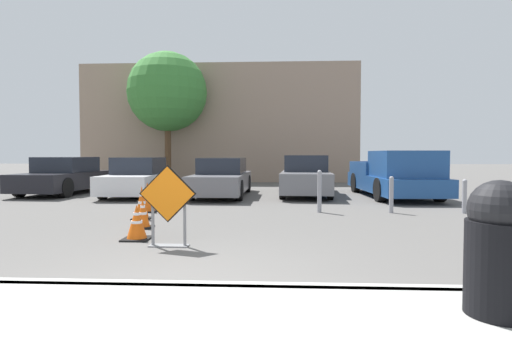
{
  "coord_description": "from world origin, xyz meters",
  "views": [
    {
      "loc": [
        1.07,
        -4.09,
        1.5
      ],
      "look_at": [
        0.47,
        8.02,
        1.0
      ],
      "focal_mm": 28.0,
      "sensor_mm": 36.0,
      "label": 1
    }
  ],
  "objects_px": {
    "road_closed_sign": "(168,202)",
    "parked_car_third": "(222,178)",
    "bollard_third": "(464,195)",
    "traffic_cone_second": "(143,214)",
    "traffic_cone_third": "(142,203)",
    "parked_car_fourth": "(306,176)",
    "trash_bin": "(499,247)",
    "pickup_truck": "(396,177)",
    "traffic_cone_nearest": "(137,223)",
    "parked_car_second": "(139,178)",
    "bollard_second": "(391,193)",
    "parked_car_nearest": "(65,177)",
    "traffic_cone_fourth": "(147,197)",
    "bollard_nearest": "(319,190)"
  },
  "relations": [
    {
      "from": "road_closed_sign",
      "to": "traffic_cone_fourth",
      "type": "xyz_separation_m",
      "value": [
        -1.61,
        3.88,
        -0.35
      ]
    },
    {
      "from": "road_closed_sign",
      "to": "traffic_cone_nearest",
      "type": "xyz_separation_m",
      "value": [
        -0.7,
        0.53,
        -0.43
      ]
    },
    {
      "from": "traffic_cone_second",
      "to": "traffic_cone_third",
      "type": "distance_m",
      "value": 1.17
    },
    {
      "from": "traffic_cone_third",
      "to": "bollard_second",
      "type": "xyz_separation_m",
      "value": [
        6.04,
        1.27,
        0.12
      ]
    },
    {
      "from": "road_closed_sign",
      "to": "parked_car_fourth",
      "type": "relative_size",
      "value": 0.28
    },
    {
      "from": "traffic_cone_fourth",
      "to": "parked_car_fourth",
      "type": "xyz_separation_m",
      "value": [
        4.45,
        4.55,
        0.31
      ]
    },
    {
      "from": "road_closed_sign",
      "to": "bollard_second",
      "type": "xyz_separation_m",
      "value": [
        4.68,
        3.99,
        -0.23
      ]
    },
    {
      "from": "traffic_cone_nearest",
      "to": "bollard_second",
      "type": "height_order",
      "value": "bollard_second"
    },
    {
      "from": "bollard_second",
      "to": "trash_bin",
      "type": "bearing_deg",
      "value": -98.84
    },
    {
      "from": "parked_car_third",
      "to": "bollard_second",
      "type": "bearing_deg",
      "value": 142.11
    },
    {
      "from": "pickup_truck",
      "to": "bollard_nearest",
      "type": "distance_m",
      "value": 4.76
    },
    {
      "from": "bollard_second",
      "to": "bollard_third",
      "type": "xyz_separation_m",
      "value": [
        1.82,
        -0.0,
        -0.04
      ]
    },
    {
      "from": "parked_car_nearest",
      "to": "parked_car_second",
      "type": "distance_m",
      "value": 3.09
    },
    {
      "from": "traffic_cone_nearest",
      "to": "bollard_nearest",
      "type": "distance_m",
      "value": 4.97
    },
    {
      "from": "traffic_cone_second",
      "to": "parked_car_second",
      "type": "bearing_deg",
      "value": 109.91
    },
    {
      "from": "parked_car_third",
      "to": "bollard_third",
      "type": "height_order",
      "value": "parked_car_third"
    },
    {
      "from": "traffic_cone_second",
      "to": "bollard_nearest",
      "type": "relative_size",
      "value": 0.54
    },
    {
      "from": "parked_car_fourth",
      "to": "trash_bin",
      "type": "relative_size",
      "value": 4.16
    },
    {
      "from": "parked_car_third",
      "to": "pickup_truck",
      "type": "relative_size",
      "value": 0.88
    },
    {
      "from": "road_closed_sign",
      "to": "parked_car_second",
      "type": "bearing_deg",
      "value": 112.31
    },
    {
      "from": "bollard_nearest",
      "to": "bollard_third",
      "type": "relative_size",
      "value": 1.26
    },
    {
      "from": "parked_car_fourth",
      "to": "traffic_cone_second",
      "type": "bearing_deg",
      "value": 64.66
    },
    {
      "from": "parked_car_second",
      "to": "trash_bin",
      "type": "distance_m",
      "value": 12.77
    },
    {
      "from": "traffic_cone_third",
      "to": "parked_car_third",
      "type": "xyz_separation_m",
      "value": [
        1.16,
        5.21,
        0.27
      ]
    },
    {
      "from": "parked_car_second",
      "to": "bollard_second",
      "type": "distance_m",
      "value": 8.83
    },
    {
      "from": "traffic_cone_nearest",
      "to": "parked_car_second",
      "type": "distance_m",
      "value": 7.79
    },
    {
      "from": "parked_car_second",
      "to": "pickup_truck",
      "type": "distance_m",
      "value": 9.13
    },
    {
      "from": "parked_car_second",
      "to": "bollard_third",
      "type": "height_order",
      "value": "parked_car_second"
    },
    {
      "from": "traffic_cone_second",
      "to": "parked_car_second",
      "type": "xyz_separation_m",
      "value": [
        -2.27,
        6.27,
        0.35
      ]
    },
    {
      "from": "parked_car_nearest",
      "to": "parked_car_third",
      "type": "height_order",
      "value": "parked_car_nearest"
    },
    {
      "from": "pickup_truck",
      "to": "traffic_cone_fourth",
      "type": "bearing_deg",
      "value": 24.37
    },
    {
      "from": "traffic_cone_third",
      "to": "bollard_third",
      "type": "height_order",
      "value": "bollard_third"
    },
    {
      "from": "road_closed_sign",
      "to": "traffic_cone_second",
      "type": "bearing_deg",
      "value": 120.8
    },
    {
      "from": "traffic_cone_nearest",
      "to": "bollard_third",
      "type": "xyz_separation_m",
      "value": [
        7.2,
        3.46,
        0.16
      ]
    },
    {
      "from": "parked_car_third",
      "to": "trash_bin",
      "type": "distance_m",
      "value": 11.47
    },
    {
      "from": "traffic_cone_third",
      "to": "parked_car_fourth",
      "type": "distance_m",
      "value": 7.1
    },
    {
      "from": "parked_car_third",
      "to": "trash_bin",
      "type": "xyz_separation_m",
      "value": [
        3.81,
        -10.82,
        0.08
      ]
    },
    {
      "from": "road_closed_sign",
      "to": "bollard_second",
      "type": "distance_m",
      "value": 6.15
    },
    {
      "from": "traffic_cone_fourth",
      "to": "bollard_second",
      "type": "xyz_separation_m",
      "value": [
        6.29,
        0.1,
        0.12
      ]
    },
    {
      "from": "traffic_cone_second",
      "to": "parked_car_fourth",
      "type": "relative_size",
      "value": 0.12
    },
    {
      "from": "traffic_cone_second",
      "to": "bollard_third",
      "type": "xyz_separation_m",
      "value": [
        7.47,
        2.37,
        0.17
      ]
    },
    {
      "from": "traffic_cone_second",
      "to": "traffic_cone_fourth",
      "type": "bearing_deg",
      "value": 105.89
    },
    {
      "from": "traffic_cone_second",
      "to": "traffic_cone_third",
      "type": "height_order",
      "value": "traffic_cone_third"
    },
    {
      "from": "road_closed_sign",
      "to": "bollard_third",
      "type": "distance_m",
      "value": 7.63
    },
    {
      "from": "traffic_cone_second",
      "to": "parked_car_fourth",
      "type": "distance_m",
      "value": 7.81
    },
    {
      "from": "bollard_third",
      "to": "traffic_cone_fourth",
      "type": "bearing_deg",
      "value": -179.26
    },
    {
      "from": "bollard_second",
      "to": "parked_car_nearest",
      "type": "bearing_deg",
      "value": 157.78
    },
    {
      "from": "road_closed_sign",
      "to": "parked_car_third",
      "type": "relative_size",
      "value": 0.28
    },
    {
      "from": "road_closed_sign",
      "to": "parked_car_third",
      "type": "distance_m",
      "value": 7.93
    },
    {
      "from": "traffic_cone_nearest",
      "to": "bollard_third",
      "type": "relative_size",
      "value": 0.71
    }
  ]
}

